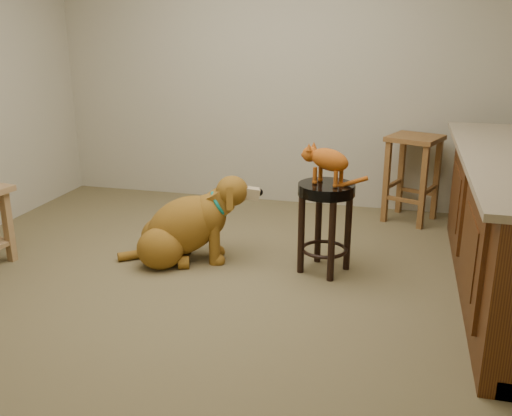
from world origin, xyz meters
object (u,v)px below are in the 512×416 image
(golden_retriever, at_px, (185,228))
(tabby_kitten, at_px, (326,160))
(padded_stool, at_px, (326,210))
(wood_stool, at_px, (412,177))

(golden_retriever, xyz_separation_m, tabby_kitten, (1.04, 0.07, 0.56))
(padded_stool, height_order, wood_stool, wood_stool)
(padded_stool, distance_m, golden_retriever, 1.07)
(tabby_kitten, bearing_deg, padded_stool, -5.72)
(padded_stool, xyz_separation_m, tabby_kitten, (-0.01, 0.01, 0.36))
(wood_stool, bearing_deg, golden_retriever, -139.50)
(padded_stool, height_order, tabby_kitten, tabby_kitten)
(golden_retriever, relative_size, tabby_kitten, 2.20)
(wood_stool, xyz_separation_m, tabby_kitten, (-0.61, -1.33, 0.42))
(golden_retriever, height_order, tabby_kitten, tabby_kitten)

